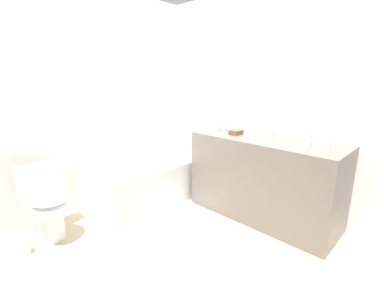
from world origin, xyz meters
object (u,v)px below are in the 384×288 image
(bathtub, at_px, (153,177))
(bath_mat, at_px, (179,219))
(sink_basin, at_px, (260,135))
(drinking_glass_1, at_px, (232,127))
(drinking_glass_0, at_px, (290,137))
(water_bottle_2, at_px, (217,120))
(toilet, at_px, (46,202))
(drinking_glass_2, at_px, (327,144))
(sink_faucet, at_px, (268,132))
(water_bottle_0, at_px, (224,121))
(water_bottle_1, at_px, (308,135))
(toilet_paper_roll, at_px, (23,248))
(amenity_basket, at_px, (236,132))

(bathtub, relative_size, bath_mat, 2.32)
(sink_basin, relative_size, drinking_glass_1, 2.84)
(drinking_glass_0, bearing_deg, water_bottle_2, 93.64)
(drinking_glass_1, bearing_deg, toilet, 155.36)
(toilet, bearing_deg, bath_mat, 61.03)
(bathtub, distance_m, sink_basin, 1.42)
(bathtub, xyz_separation_m, drinking_glass_2, (0.53, -1.81, 0.65))
(sink_faucet, bearing_deg, toilet, 147.72)
(sink_basin, bearing_deg, bathtub, 112.79)
(sink_basin, height_order, water_bottle_0, water_bottle_0)
(water_bottle_1, xyz_separation_m, drinking_glass_2, (0.01, -0.16, -0.06))
(toilet, relative_size, drinking_glass_2, 8.68)
(bathtub, distance_m, sink_faucet, 1.49)
(bathtub, xyz_separation_m, water_bottle_0, (0.48, -0.72, 0.73))
(toilet, distance_m, toilet_paper_roll, 0.41)
(drinking_glass_0, bearing_deg, sink_faucet, 64.77)
(drinking_glass_0, height_order, drinking_glass_1, drinking_glass_0)
(drinking_glass_2, bearing_deg, toilet_paper_roll, 139.56)
(sink_basin, height_order, amenity_basket, sink_basin)
(drinking_glass_1, relative_size, toilet_paper_roll, 0.83)
(bath_mat, bearing_deg, toilet, 148.58)
(bathtub, bearing_deg, drinking_glass_2, -73.54)
(drinking_glass_1, height_order, toilet_paper_roll, drinking_glass_1)
(toilet, bearing_deg, drinking_glass_2, 46.22)
(bathtub, height_order, water_bottle_1, bathtub)
(drinking_glass_0, distance_m, drinking_glass_1, 0.69)
(water_bottle_1, bearing_deg, toilet, 136.22)
(sink_basin, xyz_separation_m, drinking_glass_2, (0.04, -0.64, 0.01))
(water_bottle_1, xyz_separation_m, drinking_glass_0, (0.00, 0.17, -0.05))
(drinking_glass_0, distance_m, drinking_glass_2, 0.34)
(drinking_glass_0, bearing_deg, bath_mat, 128.68)
(bathtub, bearing_deg, water_bottle_2, -53.37)
(toilet, distance_m, sink_faucet, 2.29)
(drinking_glass_0, relative_size, amenity_basket, 0.75)
(bathtub, bearing_deg, water_bottle_1, -72.45)
(amenity_basket, distance_m, bath_mat, 1.12)
(drinking_glass_1, xyz_separation_m, bath_mat, (-0.70, 0.16, -0.92))
(sink_faucet, height_order, water_bottle_1, water_bottle_1)
(sink_basin, distance_m, water_bottle_2, 0.55)
(toilet, bearing_deg, water_bottle_0, 68.92)
(drinking_glass_0, bearing_deg, water_bottle_0, 93.08)
(water_bottle_2, height_order, drinking_glass_0, water_bottle_2)
(sink_faucet, distance_m, water_bottle_2, 0.58)
(toilet, height_order, sink_basin, sink_basin)
(drinking_glass_0, relative_size, drinking_glass_1, 1.05)
(drinking_glass_0, xyz_separation_m, bath_mat, (-0.68, 0.84, -0.92))
(water_bottle_2, bearing_deg, drinking_glass_2, -86.78)
(water_bottle_1, bearing_deg, drinking_glass_0, 89.54)
(sink_basin, bearing_deg, bath_mat, 140.06)
(water_bottle_0, bearing_deg, toilet, 156.47)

